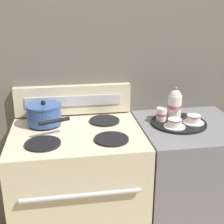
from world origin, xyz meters
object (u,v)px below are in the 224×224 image
Objects in this scene: serving_tray at (178,123)px; creamer_jug at (161,114)px; stove at (79,201)px; saucepan at (44,114)px; teacup_right at (175,123)px; teacup_left at (194,119)px; teapot at (175,105)px.

creamer_jug is (-0.10, 0.04, 0.05)m from serving_tray.
stove is 0.58m from saucepan.
serving_tray reaches higher than stove.
saucepan is 0.77m from teacup_right.
stove is 0.76m from teacup_right.
teacup_left is 1.59× the size of creamer_jug.
teacup_right is at bearing -125.52° from serving_tray.
saucepan is 1.55× the size of teapot.
serving_tray is at bearing -7.68° from saucepan.
teacup_right reaches higher than serving_tray.
teacup_left and teacup_right have the same top height.
stove is 0.86m from teacup_left.
saucepan is 0.79m from teapot.
stove is 4.58× the size of teapot.
creamer_jug is (-0.04, 0.12, 0.02)m from teacup_right.
saucepan is (-0.18, 0.13, 0.54)m from stove.
teacup_left is (0.09, -0.08, -0.07)m from teapot.
serving_tray is 0.09m from teacup_left.
saucepan reaches higher than teacup_right.
stove is 11.85× the size of creamer_jug.
teapot is 2.58× the size of creamer_jug.
teapot is (-0.01, 0.05, 0.10)m from serving_tray.
teacup_left is 0.19m from creamer_jug.
saucepan reaches higher than serving_tray.
teacup_left is at bearing -9.12° from saucepan.
stove is 0.74m from creamer_jug.
stove is at bearing -172.68° from creamer_jug.
teapot is 1.63× the size of teacup_right.
serving_tray is 1.63× the size of teapot.
teacup_left is (0.08, -0.03, 0.03)m from serving_tray.
saucepan reaches higher than creamer_jug.
teacup_right is (-0.13, -0.04, 0.00)m from teacup_left.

